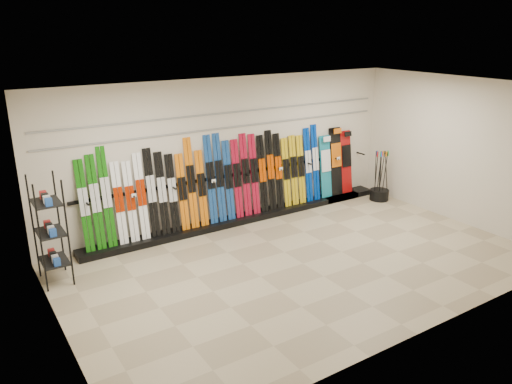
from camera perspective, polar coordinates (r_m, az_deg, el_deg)
floor at (r=8.83m, az=5.41°, el=-8.15°), size 8.00×8.00×0.00m
back_wall at (r=10.27m, az=-2.95°, el=4.67°), size 8.00×0.00×8.00m
left_wall at (r=6.70m, az=-22.35°, el=-4.40°), size 0.00×5.00×5.00m
right_wall at (r=11.14m, az=22.17°, el=4.41°), size 0.00×5.00×5.00m
ceiling at (r=7.96m, az=6.07°, el=11.55°), size 8.00×8.00×0.00m
ski_rack_base at (r=10.64m, az=-1.18°, el=-2.96°), size 8.00×0.40×0.12m
skis at (r=10.09m, az=-4.72°, el=1.09°), size 5.36×0.29×1.82m
snowboards at (r=11.90m, az=9.13°, el=3.27°), size 0.94×0.24×1.59m
accessory_rack at (r=8.53m, az=-22.46°, el=-4.08°), size 0.40×0.60×1.76m
pole_bin at (r=12.22m, az=13.89°, el=-0.30°), size 0.45×0.45×0.25m
ski_poles at (r=12.02m, az=14.02°, el=1.80°), size 0.36×0.26×1.18m
slatwall_rail_0 at (r=10.15m, az=-2.94°, el=7.39°), size 7.60×0.02×0.03m
slatwall_rail_1 at (r=10.10m, az=-2.97°, el=9.06°), size 7.60×0.02×0.03m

